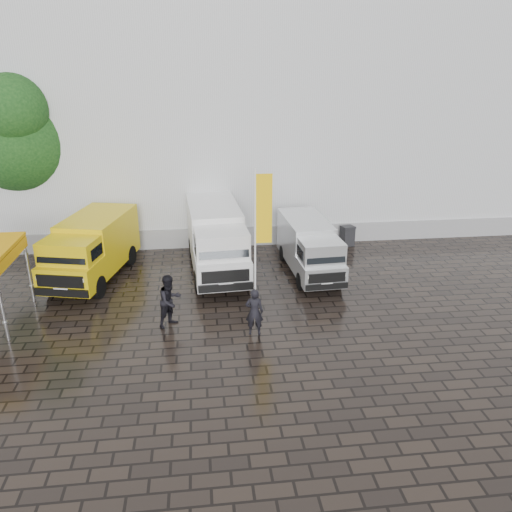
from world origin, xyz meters
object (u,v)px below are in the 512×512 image
at_px(van_yellow, 92,250).
at_px(wheelie_bin, 347,236).
at_px(person_front, 254,312).
at_px(person_tent, 170,301).
at_px(flagpole, 260,231).
at_px(van_white, 216,241).
at_px(van_silver, 309,249).

height_order(van_yellow, wheelie_bin, van_yellow).
relative_size(person_front, person_tent, 0.89).
distance_m(flagpole, person_front, 3.15).
xyz_separation_m(van_white, flagpole, (1.53, -3.77, 1.64)).
relative_size(van_silver, flagpole, 0.99).
xyz_separation_m(van_white, van_silver, (4.13, -0.75, -0.28)).
relative_size(van_yellow, van_silver, 1.07).
distance_m(wheelie_bin, person_tent, 11.65).
distance_m(flagpole, person_tent, 4.17).
bearing_deg(person_front, person_tent, -10.45).
bearing_deg(person_front, van_white, -71.61).
height_order(van_yellow, van_silver, van_yellow).
xyz_separation_m(van_yellow, wheelie_bin, (12.37, 2.91, -0.82)).
xyz_separation_m(van_yellow, flagpole, (6.95, -3.51, 1.75)).
height_order(wheelie_bin, person_tent, person_tent).
distance_m(wheelie_bin, person_front, 10.43).
bearing_deg(wheelie_bin, van_yellow, -177.67).
relative_size(van_yellow, person_tent, 2.95).
height_order(wheelie_bin, person_front, person_front).
distance_m(van_silver, flagpole, 4.43).
height_order(van_silver, wheelie_bin, van_silver).
bearing_deg(flagpole, van_white, 112.02).
relative_size(van_white, person_tent, 3.41).
height_order(flagpole, person_front, flagpole).
distance_m(person_front, person_tent, 3.10).
xyz_separation_m(flagpole, person_tent, (-3.40, -1.19, -2.11)).
bearing_deg(person_tent, flagpole, -24.23).
bearing_deg(wheelie_bin, van_silver, -140.59).
height_order(van_yellow, person_front, van_yellow).
distance_m(van_white, person_front, 6.07).
relative_size(van_silver, person_tent, 2.76).
bearing_deg(van_yellow, wheelie_bin, 26.97).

